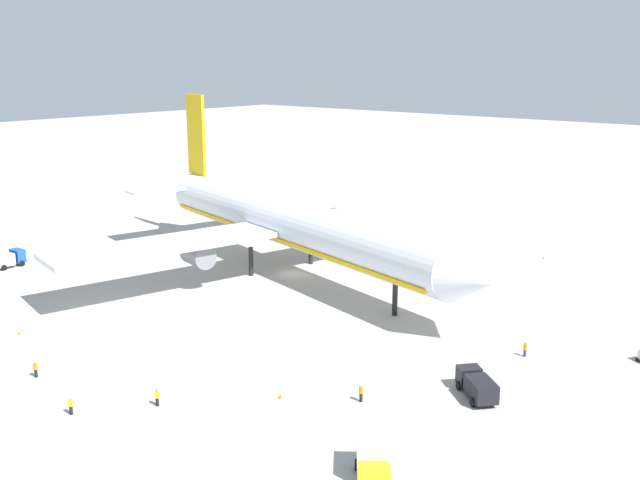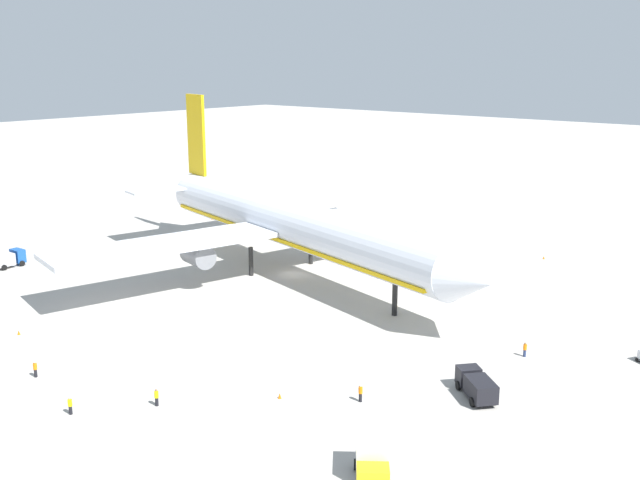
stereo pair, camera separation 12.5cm
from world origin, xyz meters
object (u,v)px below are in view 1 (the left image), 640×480
(ground_worker_1, at_px, (361,393))
(ground_worker_4, at_px, (157,397))
(ground_worker_3, at_px, (36,369))
(traffic_cone_2, at_px, (212,218))
(airliner, at_px, (289,223))
(service_truck_1, at_px, (373,461))
(traffic_cone_4, at_px, (544,257))
(traffic_cone_1, at_px, (280,396))
(baggage_cart_0, at_px, (332,209))
(ground_worker_2, at_px, (525,349))
(service_truck_3, at_px, (8,259))
(ground_worker_5, at_px, (71,406))
(traffic_cone_3, at_px, (19,333))
(service_truck_0, at_px, (477,385))

(ground_worker_1, bearing_deg, ground_worker_4, -137.13)
(ground_worker_3, bearing_deg, traffic_cone_2, 124.81)
(airliner, relative_size, traffic_cone_2, 141.26)
(service_truck_1, distance_m, traffic_cone_4, 73.07)
(ground_worker_4, bearing_deg, ground_worker_3, -164.75)
(traffic_cone_1, bearing_deg, traffic_cone_2, 142.85)
(baggage_cart_0, relative_size, ground_worker_2, 1.74)
(ground_worker_3, bearing_deg, ground_worker_1, 30.68)
(service_truck_3, bearing_deg, traffic_cone_2, 92.55)
(airliner, height_order, service_truck_1, airliner)
(service_truck_3, relative_size, baggage_cart_0, 1.69)
(baggage_cart_0, height_order, ground_worker_5, ground_worker_5)
(ground_worker_3, height_order, traffic_cone_3, ground_worker_3)
(airliner, xyz_separation_m, ground_worker_4, (20.87, -41.17, -6.92))
(service_truck_3, bearing_deg, service_truck_0, 4.60)
(service_truck_1, xyz_separation_m, traffic_cone_4, (-17.37, 70.96, -1.42))
(service_truck_3, bearing_deg, traffic_cone_1, -5.47)
(ground_worker_4, bearing_deg, service_truck_3, 165.34)
(airliner, height_order, ground_worker_3, airliner)
(service_truck_3, height_order, ground_worker_3, service_truck_3)
(ground_worker_1, height_order, traffic_cone_1, ground_worker_1)
(ground_worker_1, xyz_separation_m, ground_worker_4, (-14.17, -13.15, -0.02))
(baggage_cart_0, relative_size, ground_worker_4, 1.69)
(service_truck_1, bearing_deg, ground_worker_1, 130.92)
(service_truck_0, xyz_separation_m, service_truck_3, (-78.78, -6.34, 0.06))
(traffic_cone_2, bearing_deg, baggage_cart_0, 61.84)
(airliner, bearing_deg, traffic_cone_3, -99.39)
(ground_worker_3, bearing_deg, service_truck_0, 34.29)
(airliner, bearing_deg, traffic_cone_2, 154.76)
(service_truck_1, distance_m, traffic_cone_2, 99.15)
(traffic_cone_3, bearing_deg, ground_worker_1, 16.37)
(traffic_cone_1, height_order, traffic_cone_4, same)
(airliner, relative_size, baggage_cart_0, 26.93)
(airliner, height_order, ground_worker_4, airliner)
(ground_worker_3, bearing_deg, airliner, 97.65)
(baggage_cart_0, height_order, traffic_cone_4, traffic_cone_4)
(baggage_cart_0, bearing_deg, service_truck_1, -49.02)
(traffic_cone_2, bearing_deg, traffic_cone_3, -61.84)
(ground_worker_1, xyz_separation_m, traffic_cone_1, (-6.37, -4.50, -0.62))
(airliner, relative_size, service_truck_3, 15.98)
(service_truck_0, relative_size, traffic_cone_3, 10.69)
(ground_worker_2, height_order, traffic_cone_1, ground_worker_2)
(ground_worker_5, distance_m, traffic_cone_4, 80.68)
(ground_worker_5, xyz_separation_m, traffic_cone_1, (12.48, 14.87, -0.59))
(traffic_cone_1, xyz_separation_m, traffic_cone_4, (-2.05, 65.13, 0.00))
(traffic_cone_4, bearing_deg, service_truck_1, -76.24)
(service_truck_3, bearing_deg, ground_worker_1, -1.34)
(airliner, xyz_separation_m, traffic_cone_2, (-37.72, 17.79, -7.51))
(service_truck_3, relative_size, ground_worker_1, 2.78)
(ground_worker_2, distance_m, traffic_cone_3, 58.78)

